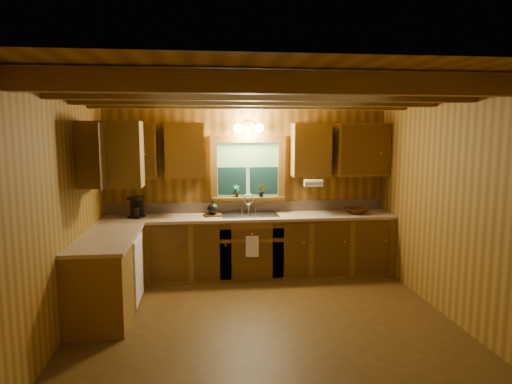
{
  "coord_description": "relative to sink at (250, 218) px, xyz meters",
  "views": [
    {
      "loc": [
        -0.63,
        -4.75,
        2.1
      ],
      "look_at": [
        0.0,
        0.8,
        1.35
      ],
      "focal_mm": 31.3,
      "sensor_mm": 36.0,
      "label": 1
    }
  ],
  "objects": [
    {
      "name": "teakettle",
      "position": [
        -0.54,
        0.0,
        0.15
      ],
      "size": [
        0.16,
        0.16,
        0.2
      ],
      "rotation": [
        0.0,
        0.0,
        -0.2
      ],
      "color": "black",
      "rests_on": "cutting_board"
    },
    {
      "name": "sink",
      "position": [
        0.0,
        0.0,
        0.0
      ],
      "size": [
        0.82,
        0.48,
        0.43
      ],
      "color": "silver",
      "rests_on": "countertop"
    },
    {
      "name": "paper_towel_roll",
      "position": [
        0.92,
        -0.07,
        0.51
      ],
      "size": [
        0.27,
        0.11,
        0.11
      ],
      "primitive_type": "cylinder",
      "rotation": [
        0.0,
        1.57,
        0.0
      ],
      "color": "white",
      "rests_on": "upper_cabinets"
    },
    {
      "name": "dishwasher_panel",
      "position": [
        -1.47,
        -0.92,
        -0.43
      ],
      "size": [
        0.02,
        0.6,
        0.8
      ],
      "primitive_type": "cube",
      "color": "white",
      "rests_on": "base_cabinets"
    },
    {
      "name": "upper_cabinets",
      "position": [
        -0.56,
        -0.18,
        0.98
      ],
      "size": [
        4.19,
        1.77,
        0.78
      ],
      "color": "brown",
      "rests_on": "room"
    },
    {
      "name": "cutting_board",
      "position": [
        -0.54,
        0.0,
        0.06
      ],
      "size": [
        0.28,
        0.22,
        0.02
      ],
      "primitive_type": "cube",
      "rotation": [
        0.0,
        0.0,
        0.19
      ],
      "color": "#523511",
      "rests_on": "countertop"
    },
    {
      "name": "wall_sconce",
      "position": [
        0.0,
        0.14,
        1.31
      ],
      "size": [
        0.45,
        0.21,
        0.17
      ],
      "color": "black",
      "rests_on": "room"
    },
    {
      "name": "window_sill",
      "position": [
        0.0,
        0.22,
        0.26
      ],
      "size": [
        1.06,
        0.14,
        0.04
      ],
      "primitive_type": "cube",
      "color": "brown",
      "rests_on": "room"
    },
    {
      "name": "utensil_crock",
      "position": [
        -1.62,
        0.06,
        0.12
      ],
      "size": [
        0.11,
        0.11,
        0.31
      ],
      "rotation": [
        0.0,
        0.0,
        0.03
      ],
      "color": "silver",
      "rests_on": "countertop"
    },
    {
      "name": "base_cabinets",
      "position": [
        -0.49,
        -0.32,
        -0.43
      ],
      "size": [
        4.2,
        2.22,
        0.86
      ],
      "color": "brown",
      "rests_on": "ground"
    },
    {
      "name": "countertop",
      "position": [
        -0.48,
        -0.31,
        0.02
      ],
      "size": [
        4.2,
        2.24,
        0.04
      ],
      "color": "tan",
      "rests_on": "base_cabinets"
    },
    {
      "name": "potted_plant_right",
      "position": [
        0.2,
        0.2,
        0.37
      ],
      "size": [
        0.12,
        0.11,
        0.18
      ],
      "primitive_type": "imported",
      "rotation": [
        0.0,
        0.0,
        -0.36
      ],
      "color": "#523511",
      "rests_on": "window_sill"
    },
    {
      "name": "room",
      "position": [
        0.0,
        -1.6,
        0.44
      ],
      "size": [
        4.2,
        4.2,
        4.2
      ],
      "color": "#4D3312",
      "rests_on": "ground"
    },
    {
      "name": "backsplash",
      "position": [
        0.0,
        0.28,
        0.12
      ],
      "size": [
        4.2,
        0.02,
        0.16
      ],
      "primitive_type": "cube",
      "color": "tan",
      "rests_on": "room"
    },
    {
      "name": "coffee_maker",
      "position": [
        -1.61,
        0.04,
        0.19
      ],
      "size": [
        0.17,
        0.22,
        0.3
      ],
      "rotation": [
        0.0,
        0.0,
        -0.38
      ],
      "color": "black",
      "rests_on": "countertop"
    },
    {
      "name": "dish_towel",
      "position": [
        0.0,
        -0.34,
        -0.34
      ],
      "size": [
        0.18,
        0.01,
        0.3
      ],
      "primitive_type": "cube",
      "color": "white",
      "rests_on": "base_cabinets"
    },
    {
      "name": "window",
      "position": [
        0.0,
        0.26,
        0.67
      ],
      "size": [
        1.12,
        0.08,
        1.0
      ],
      "color": "brown",
      "rests_on": "room"
    },
    {
      "name": "potted_plant_left",
      "position": [
        -0.18,
        0.21,
        0.38
      ],
      "size": [
        0.11,
        0.08,
        0.19
      ],
      "primitive_type": "imported",
      "rotation": [
        0.0,
        0.0,
        0.11
      ],
      "color": "#523511",
      "rests_on": "window_sill"
    },
    {
      "name": "ceiling_beams",
      "position": [
        0.0,
        -1.6,
        1.63
      ],
      "size": [
        4.2,
        2.54,
        0.18
      ],
      "color": "brown",
      "rests_on": "room"
    },
    {
      "name": "wicker_basket",
      "position": [
        1.59,
        -0.04,
        0.09
      ],
      "size": [
        0.41,
        0.41,
        0.08
      ],
      "primitive_type": "imported",
      "rotation": [
        0.0,
        0.0,
        0.23
      ],
      "color": "#48230C",
      "rests_on": "countertop"
    }
  ]
}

